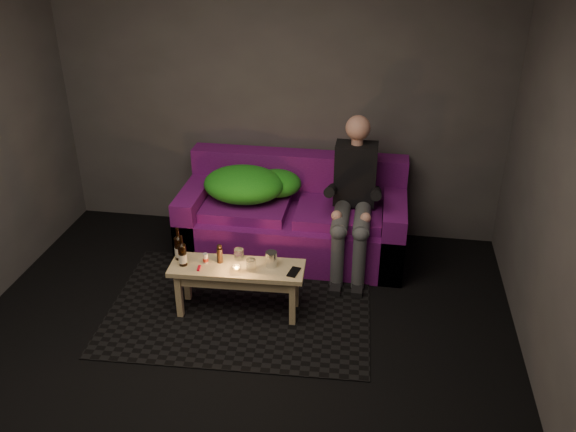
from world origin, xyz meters
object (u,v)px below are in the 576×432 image
(person, at_px, (354,194))
(beer_bottle_a, at_px, (179,248))
(sofa, at_px, (294,220))
(steel_cup, at_px, (271,259))
(coffee_table, at_px, (237,274))
(beer_bottle_b, at_px, (182,254))

(person, distance_m, beer_bottle_a, 1.49)
(sofa, height_order, steel_cup, sofa)
(beer_bottle_a, xyz_separation_m, steel_cup, (0.70, 0.01, -0.04))
(sofa, height_order, coffee_table, sofa)
(coffee_table, height_order, beer_bottle_b, beer_bottle_b)
(coffee_table, relative_size, steel_cup, 8.59)
(person, height_order, steel_cup, person)
(person, distance_m, coffee_table, 1.20)
(sofa, distance_m, beer_bottle_a, 1.22)
(sofa, xyz_separation_m, beer_bottle_b, (-0.67, -1.03, 0.20))
(coffee_table, bearing_deg, beer_bottle_b, -173.69)
(coffee_table, distance_m, steel_cup, 0.29)
(steel_cup, bearing_deg, beer_bottle_b, -172.30)
(beer_bottle_b, relative_size, steel_cup, 2.11)
(sofa, bearing_deg, coffee_table, -105.52)
(person, height_order, beer_bottle_b, person)
(coffee_table, bearing_deg, steel_cup, 9.86)
(beer_bottle_a, distance_m, beer_bottle_b, 0.10)
(beer_bottle_b, bearing_deg, person, 36.36)
(beer_bottle_b, distance_m, steel_cup, 0.66)
(sofa, relative_size, steel_cup, 16.37)
(person, relative_size, beer_bottle_a, 4.91)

